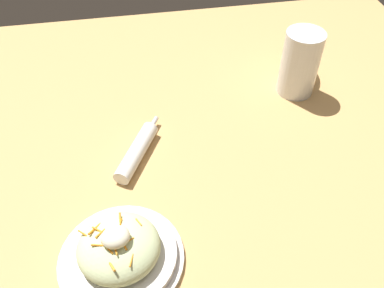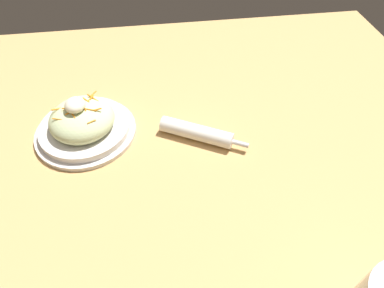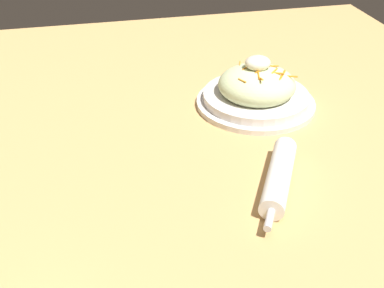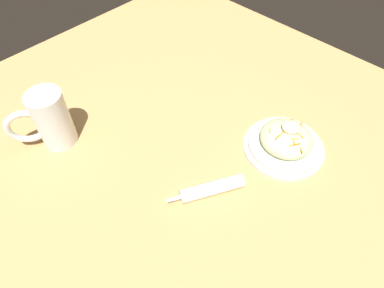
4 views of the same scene
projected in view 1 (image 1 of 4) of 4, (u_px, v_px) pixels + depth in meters
The scene contains 4 objects.
ground_plane at pixel (225, 168), 0.87m from camera, with size 1.43×1.43×0.00m, color tan.
salad_plate at pixel (120, 251), 0.70m from camera, with size 0.22×0.22×0.10m.
beer_mug at pixel (300, 64), 1.01m from camera, with size 0.11×0.16×0.17m.
napkin_roll at pixel (137, 151), 0.88m from camera, with size 0.11×0.19×0.04m.
Camera 1 is at (0.17, 0.55, 0.66)m, focal length 37.73 mm.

